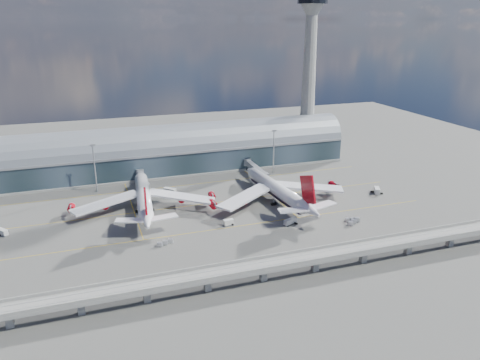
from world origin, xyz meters
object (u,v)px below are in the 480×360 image
object	(u,v)px
control_tower	(309,76)
service_truck_0	(2,232)
airliner_left	(144,198)
cargo_train_0	(165,243)
airliner_right	(278,191)
service_truck_1	(228,222)
cargo_train_2	(354,222)
floodlight_mast_left	(95,167)
service_truck_2	(291,221)
floodlight_mast_right	(274,150)
cargo_train_1	(352,220)
service_truck_3	(377,190)
service_truck_5	(170,191)
service_truck_4	(261,182)

from	to	relation	value
control_tower	service_truck_0	bearing A→B (deg)	-158.55
airliner_left	cargo_train_0	distance (m)	38.70
control_tower	airliner_right	world-z (taller)	control_tower
service_truck_1	cargo_train_2	world-z (taller)	service_truck_1
floodlight_mast_left	control_tower	bearing A→B (deg)	11.72
service_truck_2	cargo_train_2	bearing A→B (deg)	-129.87
control_tower	floodlight_mast_right	distance (m)	58.76
cargo_train_1	cargo_train_2	distance (m)	2.55
floodlight_mast_right	service_truck_3	bearing A→B (deg)	-53.09
airliner_left	service_truck_0	size ratio (longest dim) A/B	11.64
floodlight_mast_right	service_truck_2	world-z (taller)	floodlight_mast_right
control_tower	cargo_train_2	size ratio (longest dim) A/B	13.12
service_truck_0	service_truck_1	xyz separation A→B (m)	(92.90, -21.49, -0.06)
service_truck_0	service_truck_5	xyz separation A→B (m)	(75.93, 25.15, 0.28)
airliner_right	service_truck_1	distance (m)	36.24
floodlight_mast_right	service_truck_3	size ratio (longest dim) A/B	3.84
service_truck_0	service_truck_1	distance (m)	95.35
service_truck_3	cargo_train_1	xyz separation A→B (m)	(-31.29, -26.79, -0.78)
service_truck_3	service_truck_5	bearing A→B (deg)	-171.47
floodlight_mast_right	cargo_train_1	size ratio (longest dim) A/B	3.81
airliner_right	service_truck_2	world-z (taller)	airliner_right
service_truck_2	service_truck_4	distance (m)	52.22
service_truck_5	cargo_train_1	distance (m)	93.16
floodlight_mast_left	service_truck_3	world-z (taller)	floodlight_mast_left
airliner_right	service_truck_0	distance (m)	124.26
control_tower	service_truck_0	xyz separation A→B (m)	(-175.45, -68.95, -50.28)
floodlight_mast_right	airliner_left	distance (m)	87.26
control_tower	service_truck_4	size ratio (longest dim) A/B	17.41
service_truck_1	service_truck_0	bearing A→B (deg)	67.37
airliner_left	service_truck_3	distance (m)	118.65
service_truck_4	airliner_left	bearing A→B (deg)	-152.71
airliner_right	service_truck_0	world-z (taller)	airliner_right
service_truck_1	cargo_train_0	world-z (taller)	service_truck_1
cargo_train_0	service_truck_0	bearing A→B (deg)	83.51
floodlight_mast_left	service_truck_3	xyz separation A→B (m)	(137.38, -49.77, -12.08)
floodlight_mast_left	service_truck_0	xyz separation A→B (m)	(-40.45, -40.95, -12.27)
airliner_right	service_truck_1	bearing A→B (deg)	-154.61
service_truck_2	cargo_train_2	world-z (taller)	service_truck_2
airliner_left	cargo_train_0	size ratio (longest dim) A/B	9.76
floodlight_mast_left	cargo_train_2	distance (m)	132.38
airliner_left	airliner_right	size ratio (longest dim) A/B	0.98
control_tower	service_truck_5	distance (m)	119.67
service_truck_1	service_truck_5	world-z (taller)	service_truck_5
floodlight_mast_right	service_truck_1	size ratio (longest dim) A/B	5.43
service_truck_0	service_truck_4	distance (m)	127.31
airliner_left	airliner_right	bearing A→B (deg)	-4.37
service_truck_2	floodlight_mast_left	bearing A→B (deg)	26.86
cargo_train_1	service_truck_0	bearing A→B (deg)	62.50
control_tower	cargo_train_2	distance (m)	122.06
floodlight_mast_left	service_truck_3	distance (m)	146.62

